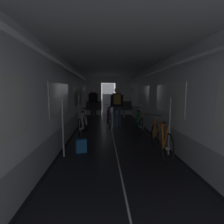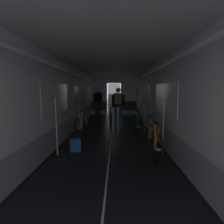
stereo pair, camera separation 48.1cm
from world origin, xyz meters
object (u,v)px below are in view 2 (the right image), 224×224
person_standing_near_bench (98,101)px  backpack_on_floor (75,145)px  bench_seat_far_left (98,107)px  person_cyclist_aisle (118,104)px  bicycle_purple_in_aisle (111,118)px  bench_seat_far_right (129,108)px  bicycle_white (83,124)px  bicycle_orange (154,140)px  bicycle_green (139,123)px

person_standing_near_bench → backpack_on_floor: bearing=-90.0°
bench_seat_far_left → person_cyclist_aisle: 3.19m
bicycle_purple_in_aisle → bench_seat_far_left: bearing=106.9°
bench_seat_far_left → backpack_on_floor: (0.00, -5.69, -0.40)m
bench_seat_far_right → person_cyclist_aisle: 3.05m
bicycle_white → person_standing_near_bench: person_standing_near_bench is taller
person_cyclist_aisle → bench_seat_far_left: bearing=111.2°
bench_seat_far_left → backpack_on_floor: size_ratio=2.89×
bench_seat_far_right → bicycle_orange: (0.16, -5.96, -0.19)m
person_standing_near_bench → bicycle_green: bearing=-61.1°
person_standing_near_bench → person_cyclist_aisle: bearing=-66.1°
bicycle_green → backpack_on_floor: size_ratio=4.98×
person_standing_near_bench → bicycle_orange: bearing=-70.7°
bicycle_orange → backpack_on_floor: size_ratio=4.98×
bicycle_white → bicycle_purple_in_aisle: 1.63m
bicycle_orange → person_cyclist_aisle: person_cyclist_aisle is taller
bench_seat_far_left → bicycle_orange: size_ratio=0.58×
bicycle_green → bicycle_purple_in_aisle: (-1.08, 1.13, 0.00)m
bench_seat_far_left → backpack_on_floor: bench_seat_far_left is taller
person_standing_near_bench → backpack_on_floor: person_standing_near_bench is taller
bicycle_white → person_cyclist_aisle: size_ratio=1.01×
person_cyclist_aisle → bicycle_green: bearing=-48.8°
bicycle_green → bicycle_purple_in_aisle: 1.56m
person_standing_near_bench → bicycle_white: bearing=-92.1°
bicycle_orange → bench_seat_far_left: bearing=108.2°
bicycle_orange → person_standing_near_bench: 5.95m
bicycle_green → person_cyclist_aisle: (-0.76, 0.86, 0.63)m
bench_seat_far_right → person_cyclist_aisle: bearing=-102.6°
bicycle_orange → bicycle_green: 2.16m
bicycle_green → backpack_on_floor: 2.68m
bicycle_white → person_cyclist_aisle: bearing=39.7°
bicycle_orange → backpack_on_floor: bicycle_orange is taller
person_cyclist_aisle → bicycle_purple_in_aisle: size_ratio=1.00×
bicycle_white → backpack_on_floor: bicycle_white is taller
bicycle_green → person_cyclist_aisle: bearing=131.2°
bicycle_orange → backpack_on_floor: (-1.96, 0.27, -0.21)m
bench_seat_far_left → person_cyclist_aisle: bearing=-68.8°
bicycle_green → bicycle_purple_in_aisle: size_ratio=1.00×
bicycle_purple_in_aisle → bicycle_green: bearing=-46.3°
person_cyclist_aisle → bicycle_orange: bearing=-74.8°
bench_seat_far_right → bench_seat_far_left: bearing=180.0°
bicycle_green → person_standing_near_bench: person_standing_near_bench is taller
person_cyclist_aisle → backpack_on_floor: size_ratio=4.96×
bench_seat_far_right → person_standing_near_bench: 1.88m
bicycle_white → bench_seat_far_right: bearing=64.2°
bench_seat_far_right → bicycle_white: bearing=-115.8°
bench_seat_far_right → person_standing_near_bench: size_ratio=0.58×
bicycle_orange → bicycle_white: 2.87m
person_cyclist_aisle → bicycle_white: bearing=-140.3°
bench_seat_far_left → bicycle_orange: bench_seat_far_left is taller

